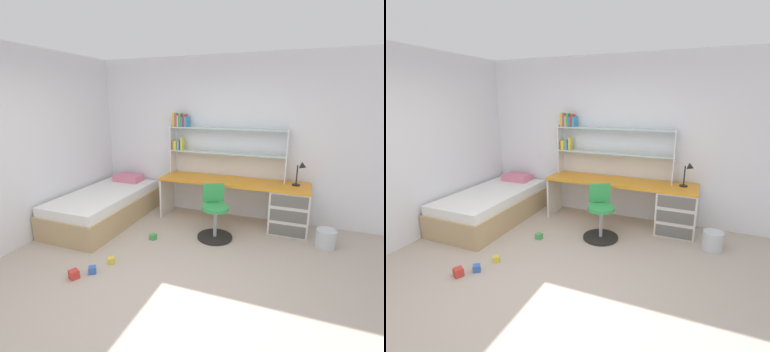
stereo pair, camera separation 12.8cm
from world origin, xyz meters
The scene contains 12 objects.
ground_plane centered at (0.00, 0.00, -0.01)m, with size 5.51×5.90×0.02m, color #B2A393.
room_shell centered at (-1.18, 1.20, 1.35)m, with size 5.51×5.90×2.71m.
desk centered at (0.95, 2.13, 0.41)m, with size 2.40×0.59×0.72m.
bookshelf_hutch centered at (-0.13, 2.31, 1.35)m, with size 1.96×0.22×1.05m.
desk_lamp centered at (1.33, 2.17, 0.98)m, with size 0.20×0.17×0.38m.
swivel_chair centered at (0.19, 1.50, 0.31)m, with size 0.52×0.52×0.79m.
bed_platform centered at (-1.72, 1.45, 0.25)m, with size 1.03×2.00×0.63m.
waste_bin centered at (1.72, 1.74, 0.13)m, with size 0.26×0.26×0.26m, color silver.
toy_block_blue_0 centered at (-0.89, 0.07, 0.04)m, with size 0.08×0.08×0.08m, color #3860B7.
toy_block_green_1 centered at (-0.63, 1.10, 0.04)m, with size 0.08×0.08×0.08m, color #479E51.
toy_block_red_2 centered at (-1.02, -0.09, 0.05)m, with size 0.10×0.10×0.10m, color red.
toy_block_yellow_3 centered at (-0.81, 0.34, 0.04)m, with size 0.08×0.08×0.08m, color gold.
Camera 1 is at (1.30, -2.36, 2.00)m, focal length 27.24 mm.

